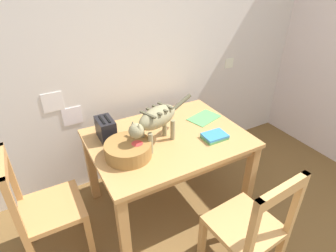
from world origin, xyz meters
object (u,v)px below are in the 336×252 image
at_px(magazine, 204,118).
at_px(book_stack, 215,136).
at_px(wooden_chair_near, 45,208).
at_px(saucer_bowl, 138,154).
at_px(dining_table, 168,146).
at_px(toaster, 106,129).
at_px(wicker_basket, 128,150).
at_px(cat, 156,120).
at_px(coffee_mug, 138,148).
at_px(wooden_chair_far, 249,228).

relative_size(magazine, book_stack, 1.47).
bearing_deg(wooden_chair_near, saucer_bowl, 81.65).
relative_size(dining_table, toaster, 6.17).
bearing_deg(magazine, toaster, 156.76).
relative_size(saucer_bowl, wicker_basket, 0.58).
height_order(cat, wicker_basket, cat).
bearing_deg(wooden_chair_near, book_stack, 82.29).
relative_size(coffee_mug, toaster, 0.61).
distance_m(cat, saucer_bowl, 0.28).
bearing_deg(wooden_chair_near, toaster, 113.32).
xyz_separation_m(saucer_bowl, wooden_chair_far, (0.46, -0.72, -0.29)).
xyz_separation_m(book_stack, wicker_basket, (-0.69, 0.11, 0.04)).
distance_m(cat, toaster, 0.43).
relative_size(magazine, toaster, 1.41).
height_order(dining_table, wooden_chair_near, wooden_chair_near).
bearing_deg(dining_table, wicker_basket, -166.57).
distance_m(saucer_bowl, book_stack, 0.64).
height_order(cat, saucer_bowl, cat).
bearing_deg(dining_table, cat, -157.07).
relative_size(toaster, wooden_chair_near, 0.21).
bearing_deg(toaster, wicker_basket, -78.54).
xyz_separation_m(coffee_mug, magazine, (0.75, 0.24, -0.07)).
distance_m(cat, wooden_chair_far, 0.97).
xyz_separation_m(saucer_bowl, book_stack, (0.63, -0.08, 0.00)).
height_order(saucer_bowl, magazine, saucer_bowl).
xyz_separation_m(cat, wooden_chair_near, (-0.86, 0.03, -0.50)).
xyz_separation_m(magazine, wooden_chair_near, (-1.43, -0.13, -0.28)).
distance_m(toaster, wooden_chair_near, 0.71).
bearing_deg(toaster, wooden_chair_near, -156.78).
xyz_separation_m(saucer_bowl, magazine, (0.75, 0.24, -0.01)).
height_order(dining_table, book_stack, book_stack).
distance_m(coffee_mug, book_stack, 0.63).
relative_size(saucer_bowl, toaster, 0.98).
bearing_deg(wicker_basket, toaster, 101.46).
bearing_deg(wicker_basket, coffee_mug, -29.02).
bearing_deg(saucer_bowl, book_stack, -7.11).
height_order(book_stack, wooden_chair_near, wooden_chair_near).
height_order(dining_table, wicker_basket, wicker_basket).
relative_size(magazine, wooden_chair_far, 0.30).
xyz_separation_m(cat, coffee_mug, (-0.18, -0.07, -0.15)).
bearing_deg(coffee_mug, book_stack, -7.15).
height_order(dining_table, magazine, magazine).
distance_m(toaster, wooden_chair_far, 1.26).
bearing_deg(magazine, cat, -179.78).
height_order(book_stack, toaster, toaster).
height_order(toaster, wooden_chair_near, wooden_chair_near).
xyz_separation_m(book_stack, wooden_chair_near, (-1.31, 0.18, -0.29)).
relative_size(saucer_bowl, coffee_mug, 1.61).
xyz_separation_m(dining_table, coffee_mug, (-0.31, -0.12, 0.16)).
bearing_deg(coffee_mug, dining_table, 21.56).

